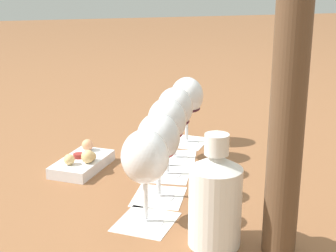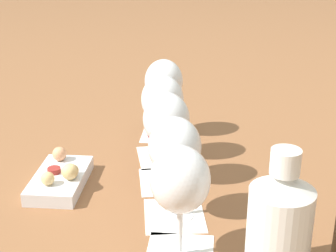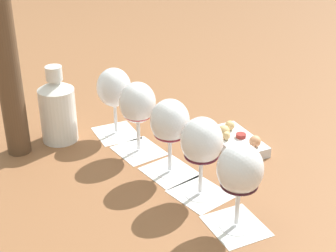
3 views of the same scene
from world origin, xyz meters
name	(u,v)px [view 1 (image 1 of 3)]	position (x,y,z in m)	size (l,w,h in m)	color
ground_plane	(168,175)	(0.00, 0.00, 0.00)	(8.00, 8.00, 0.00)	brown
tasting_card_0	(146,222)	(-0.21, 0.10, 0.00)	(0.15, 0.15, 0.00)	white
tasting_card_1	(159,197)	(-0.11, 0.05, 0.00)	(0.15, 0.14, 0.00)	white
tasting_card_2	(165,174)	(0.01, 0.00, 0.00)	(0.15, 0.14, 0.00)	white
tasting_card_3	(175,158)	(0.11, -0.05, 0.00)	(0.15, 0.14, 0.00)	white
tasting_card_4	(186,142)	(0.22, -0.11, 0.00)	(0.15, 0.15, 0.00)	white
wine_glass_0	(145,161)	(-0.21, 0.10, 0.12)	(0.09, 0.09, 0.18)	white
wine_glass_1	(158,141)	(-0.11, 0.05, 0.12)	(0.09, 0.09, 0.18)	white
wine_glass_2	(165,124)	(0.01, 0.00, 0.12)	(0.09, 0.09, 0.18)	white
wine_glass_3	(175,111)	(0.11, -0.05, 0.13)	(0.09, 0.09, 0.18)	white
wine_glass_4	(187,99)	(0.22, -0.11, 0.13)	(0.09, 0.09, 0.18)	white
ceramic_vase	(213,198)	(-0.32, 0.00, 0.09)	(0.09, 0.09, 0.20)	white
snack_dish	(83,162)	(0.09, 0.19, 0.02)	(0.19, 0.17, 0.06)	silver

